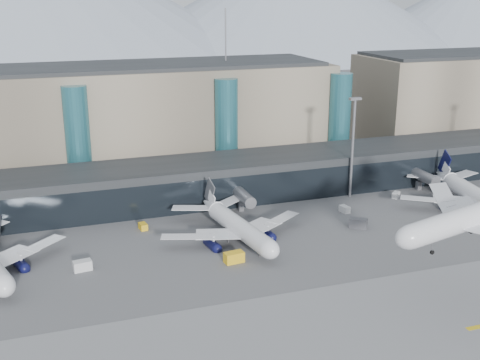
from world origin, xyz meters
name	(u,v)px	position (x,y,z in m)	size (l,w,h in m)	color
ground	(330,301)	(0.00, 0.00, 0.00)	(900.00, 900.00, 0.00)	#515154
runway_strip	(377,348)	(0.00, -15.00, 0.02)	(400.00, 40.00, 0.04)	slate
runway_markings	(377,348)	(0.00, -15.00, 0.05)	(128.00, 1.00, 0.02)	gold
concourse	(227,178)	(-0.02, 57.73, 4.97)	(170.00, 27.00, 10.00)	black
terminal_main	(109,120)	(-25.00, 90.00, 15.44)	(130.00, 30.00, 31.00)	gray
terminal_east	(460,98)	(95.00, 90.00, 15.44)	(70.00, 30.00, 31.00)	gray
teal_towers	(155,134)	(-14.99, 74.01, 14.01)	(116.40, 19.40, 46.00)	#2A6975
lightmast_mid	(353,142)	(30.00, 48.00, 14.42)	(3.00, 1.20, 25.60)	slate
jet_parked_mid	(233,218)	(-6.79, 32.38, 4.20)	(34.15, 34.26, 11.11)	silver
jet_parked_right	(470,188)	(54.31, 32.51, 4.59)	(37.22, 37.50, 12.13)	silver
veh_a	(82,266)	(-38.90, 25.90, 0.96)	(3.40, 1.91, 1.91)	silver
veh_b	(143,226)	(-24.45, 42.63, 0.71)	(2.47, 1.52, 1.43)	gold
veh_c	(358,223)	(21.22, 28.17, 1.08)	(3.88, 2.05, 2.16)	#49494E
veh_d	(396,195)	(40.64, 43.22, 0.75)	(2.61, 1.40, 1.49)	silver
veh_e	(465,214)	(47.80, 25.65, 0.87)	(3.06, 1.73, 1.73)	gold
veh_g	(345,209)	(23.09, 37.99, 0.78)	(2.66, 1.55, 1.55)	silver
veh_h	(234,257)	(-10.70, 19.99, 1.05)	(3.81, 2.00, 2.10)	gold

